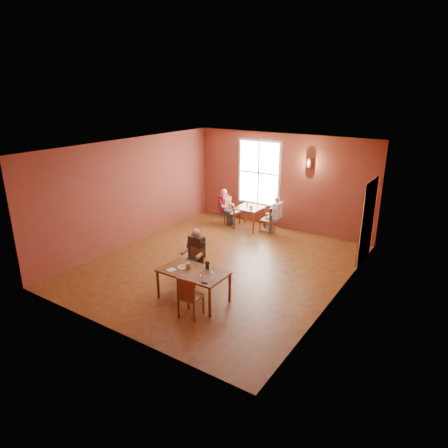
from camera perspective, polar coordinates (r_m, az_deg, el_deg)
The scene contains 29 objects.
ground at distance 10.28m, azimuth -0.62°, elevation -5.85°, with size 6.00×7.00×0.01m, color brown.
wall_back at distance 12.69m, azimuth 8.27°, elevation 5.99°, with size 6.00×0.04×3.00m, color brown.
wall_front at distance 7.28m, azimuth -16.28°, elevation -4.60°, with size 6.00×0.04×3.00m, color brown.
wall_left at distance 11.63m, azimuth -13.04°, elevation 4.49°, with size 0.04×7.00×3.00m, color brown.
wall_right at distance 8.52m, azimuth 16.34°, elevation -1.13°, with size 0.04×7.00×3.00m, color brown.
ceiling at distance 9.41m, azimuth -0.68°, elevation 10.95°, with size 6.00×7.00×0.04m, color white.
window at distance 12.96m, azimuth 5.00°, elevation 7.29°, with size 1.36×0.10×1.96m, color white.
door at distance 10.79m, azimuth 19.56°, elevation 0.24°, with size 0.12×1.04×2.10m, color maroon.
wall_sconce at distance 12.12m, azimuth 12.10°, elevation 8.53°, with size 0.16×0.16×0.28m, color brown.
main_table at distance 8.57m, azimuth -4.37°, elevation -8.75°, with size 1.44×0.81×0.67m, color brown, non-canonical shape.
chair_diner_main at distance 9.28m, azimuth -4.39°, elevation -6.02°, with size 0.36×0.36×0.81m, color #4A2D13, non-canonical shape.
diner_main at distance 9.17m, azimuth -4.53°, elevation -4.97°, with size 0.48×0.48×1.20m, color #3E2922, non-canonical shape.
chair_empty at distance 7.97m, azimuth -4.75°, elevation -10.21°, with size 0.39×0.39×0.88m, color #502413, non-canonical shape.
plate_food at distance 8.59m, azimuth -5.83°, elevation -6.10°, with size 0.25×0.25×0.03m, color white.
sandwich at distance 8.53m, azimuth -5.13°, elevation -6.01°, with size 0.09×0.08×0.11m, color tan.
goblet_a at distance 8.19m, azimuth -1.66°, elevation -6.80°, with size 0.07×0.07×0.17m, color white, non-canonical shape.
goblet_b at distance 7.97m, azimuth -1.53°, elevation -7.56°, with size 0.07×0.07×0.17m, color white, non-canonical shape.
goblet_c at distance 8.07m, azimuth -3.28°, elevation -7.24°, with size 0.07×0.07×0.17m, color white, non-canonical shape.
menu_stand at distance 8.47m, azimuth -2.40°, elevation -5.89°, with size 0.10×0.05×0.17m, color black.
knife at distance 8.26m, azimuth -5.61°, elevation -7.28°, with size 0.18×0.01×0.00m, color silver.
napkin at distance 8.52m, azimuth -7.50°, elevation -6.51°, with size 0.16×0.16×0.01m, color white.
sunglasses at distance 7.91m, azimuth -2.79°, elevation -8.41°, with size 0.12×0.04×0.01m, color black.
second_table at distance 12.81m, azimuth 3.63°, elevation 0.92°, with size 0.79×0.79×0.70m, color brown, non-canonical shape.
chair_diner_white at distance 12.49m, azimuth 6.22°, elevation 0.70°, with size 0.37×0.37×0.83m, color #513017, non-canonical shape.
diner_white at distance 12.44m, azimuth 6.37°, elevation 1.30°, with size 0.45×0.45×1.11m, color white, non-canonical shape.
chair_diner_maroon at distance 13.09m, azimuth 1.18°, elevation 1.81°, with size 0.39×0.39×0.89m, color #3C1C0E, non-canonical shape.
diner_maroon at distance 13.07m, azimuth 1.07°, elevation 2.35°, with size 0.45×0.45×1.14m, color maroon, non-canonical shape.
cup_a at distance 12.54m, azimuth 3.90°, elevation 2.40°, with size 0.11×0.11×0.09m, color white.
cup_b at distance 12.89m, azimuth 3.33°, elevation 2.86°, with size 0.09×0.09×0.08m, color white.
Camera 1 is at (5.22, -7.72, 4.33)m, focal length 32.00 mm.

